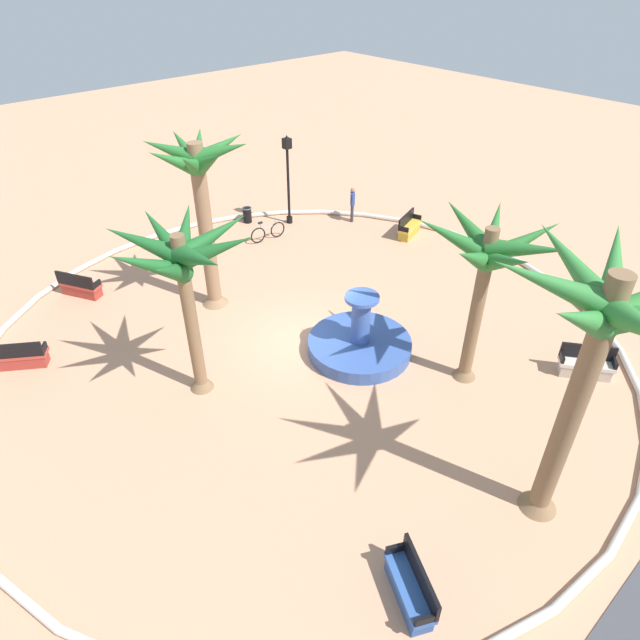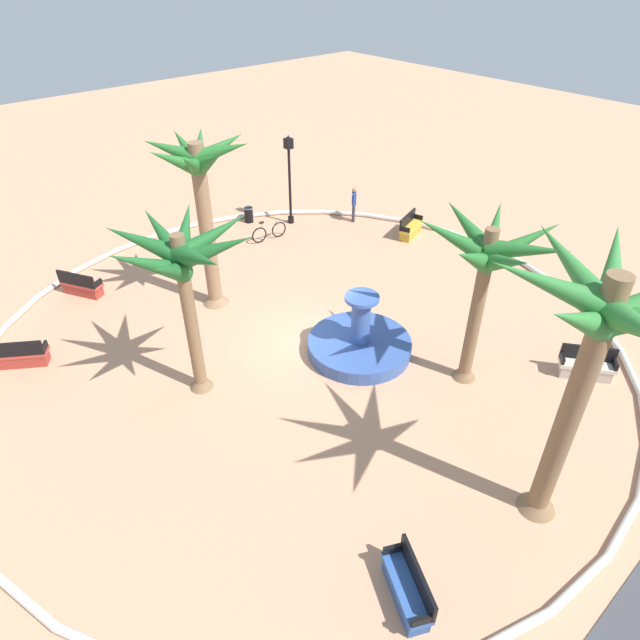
% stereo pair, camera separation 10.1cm
% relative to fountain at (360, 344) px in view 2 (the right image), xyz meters
% --- Properties ---
extents(ground_plane, '(80.00, 80.00, 0.00)m').
position_rel_fountain_xyz_m(ground_plane, '(1.03, -1.59, -0.31)').
color(ground_plane, tan).
extents(plaza_curb, '(20.75, 20.75, 0.20)m').
position_rel_fountain_xyz_m(plaza_curb, '(1.03, -1.59, -0.21)').
color(plaza_curb, silver).
rests_on(plaza_curb, ground).
extents(fountain, '(3.34, 3.34, 2.14)m').
position_rel_fountain_xyz_m(fountain, '(0.00, 0.00, 0.00)').
color(fountain, '#38569E').
rests_on(fountain, ground).
extents(palm_tree_near_fountain, '(3.79, 4.08, 5.23)m').
position_rel_fountain_xyz_m(palm_tree_near_fountain, '(-1.57, 3.01, 3.76)').
color(palm_tree_near_fountain, brown).
rests_on(palm_tree_near_fountain, ground).
extents(palm_tree_by_curb, '(4.18, 4.22, 6.62)m').
position_rel_fountain_xyz_m(palm_tree_by_curb, '(0.98, 6.94, 4.71)').
color(palm_tree_by_curb, brown).
rests_on(palm_tree_by_curb, ground).
extents(palm_tree_mid_plaza, '(3.93, 4.06, 5.29)m').
position_rel_fountain_xyz_m(palm_tree_mid_plaza, '(4.72, -1.92, 3.92)').
color(palm_tree_mid_plaza, brown).
rests_on(palm_tree_mid_plaza, ground).
extents(palm_tree_far_side, '(3.37, 3.34, 6.15)m').
position_rel_fountain_xyz_m(palm_tree_far_side, '(1.94, -5.55, 4.24)').
color(palm_tree_far_side, '#8E6B4C').
rests_on(palm_tree_far_side, ground).
extents(bench_east, '(1.37, 1.57, 1.00)m').
position_rel_fountain_xyz_m(bench_east, '(-4.34, 5.38, 0.04)').
color(bench_east, beige).
rests_on(bench_east, ground).
extents(bench_west, '(1.22, 1.64, 1.00)m').
position_rel_fountain_xyz_m(bench_west, '(5.39, -9.31, 0.04)').
color(bench_west, '#B73D33').
rests_on(bench_west, ground).
extents(bench_north, '(1.61, 1.30, 1.00)m').
position_rel_fountain_xyz_m(bench_north, '(8.41, -6.46, 0.04)').
color(bench_north, '#B73D33').
rests_on(bench_north, ground).
extents(bench_southeast, '(1.68, 0.98, 1.00)m').
position_rel_fountain_xyz_m(bench_southeast, '(-7.62, -4.50, 0.04)').
color(bench_southeast, gold).
rests_on(bench_southeast, ground).
extents(bench_southwest, '(1.16, 1.66, 1.00)m').
position_rel_fountain_xyz_m(bench_southwest, '(4.95, 6.40, 0.04)').
color(bench_southwest, '#335BA8').
rests_on(bench_southwest, ground).
extents(lamppost, '(0.32, 0.32, 4.09)m').
position_rel_fountain_xyz_m(lamppost, '(-4.43, -9.10, 2.09)').
color(lamppost, black).
rests_on(lamppost, ground).
extents(trash_bin, '(0.46, 0.46, 0.73)m').
position_rel_fountain_xyz_m(trash_bin, '(-2.99, -10.46, 0.08)').
color(trash_bin, black).
rests_on(trash_bin, ground).
extents(bicycle_red_frame, '(1.72, 0.44, 0.94)m').
position_rel_fountain_xyz_m(bicycle_red_frame, '(-2.60, -8.34, 0.07)').
color(bicycle_red_frame, black).
rests_on(bicycle_red_frame, ground).
extents(person_cyclist_helmet, '(0.39, 0.41, 1.64)m').
position_rel_fountain_xyz_m(person_cyclist_helmet, '(-6.76, -7.29, 0.61)').
color(person_cyclist_helmet, '#33333D').
rests_on(person_cyclist_helmet, ground).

